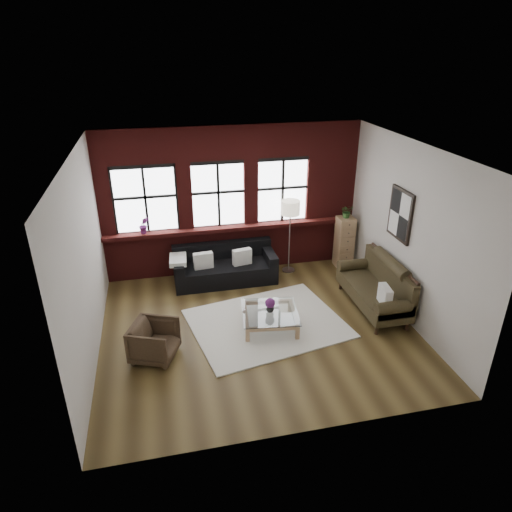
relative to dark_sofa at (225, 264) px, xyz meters
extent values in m
plane|color=#463519|center=(0.29, -1.90, -0.39)|extent=(5.50, 5.50, 0.00)
plane|color=white|center=(0.29, -1.90, 2.81)|extent=(5.50, 5.50, 0.00)
plane|color=beige|center=(0.29, 0.60, 1.21)|extent=(5.50, 0.00, 5.50)
plane|color=beige|center=(0.29, -4.40, 1.21)|extent=(5.50, 0.00, 5.50)
plane|color=beige|center=(-2.46, -1.90, 1.21)|extent=(0.00, 5.00, 5.00)
plane|color=beige|center=(3.04, -1.90, 1.21)|extent=(0.00, 5.00, 5.00)
cube|color=#521413|center=(0.29, 0.45, 0.65)|extent=(5.50, 0.30, 0.08)
cube|color=silver|center=(0.48, -1.82, -0.37)|extent=(3.00, 2.55, 0.03)
cube|color=silver|center=(-0.46, -0.10, 0.19)|extent=(0.41, 0.18, 0.34)
cube|color=silver|center=(0.36, -0.10, 0.19)|extent=(0.42, 0.21, 0.34)
cube|color=silver|center=(2.51, -2.30, 0.23)|extent=(0.18, 0.39, 0.34)
imported|color=#36281B|center=(-1.53, -2.36, -0.07)|extent=(0.90, 0.89, 0.64)
imported|color=#B2B2B2|center=(0.51, -1.92, 0.00)|extent=(0.18, 0.18, 0.14)
sphere|color=#652367|center=(0.51, -1.92, 0.11)|extent=(0.18, 0.18, 0.18)
cube|color=#A27E58|center=(2.75, 0.14, 0.20)|extent=(0.36, 0.36, 1.17)
imported|color=#2D5923|center=(2.75, 0.14, 0.93)|extent=(0.27, 0.23, 0.30)
imported|color=#652367|center=(-1.59, 0.42, 0.87)|extent=(0.22, 0.19, 0.37)
camera|label=1|loc=(-1.25, -8.62, 4.32)|focal=32.00mm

